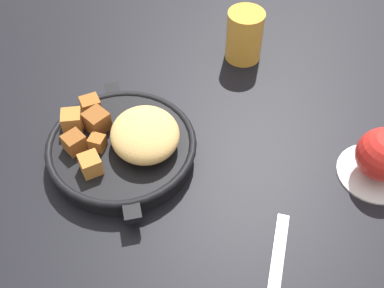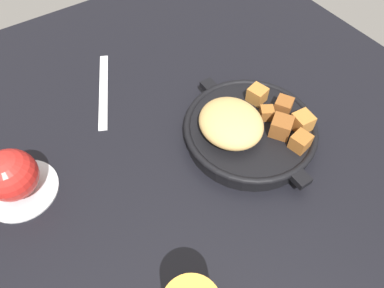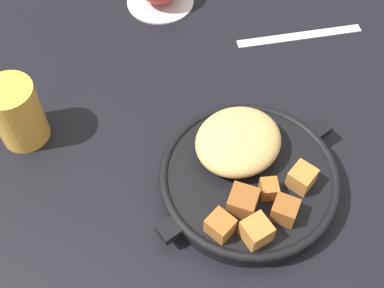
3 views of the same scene
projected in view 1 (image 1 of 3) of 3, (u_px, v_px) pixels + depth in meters
The scene contains 6 objects.
ground_plane at pixel (189, 141), 77.85cm from camera, with size 115.49×103.00×2.40cm, color black.
cast_iron_skillet at pixel (124, 145), 72.22cm from camera, with size 27.14×22.84×7.58cm.
saucer_plate at pixel (375, 172), 71.82cm from camera, with size 11.42×11.42×0.60cm, color #B7BABF.
red_apple at pixel (384, 154), 68.56cm from camera, with size 7.96×7.96×7.96cm, color red.
butter_knife at pixel (275, 282), 60.69cm from camera, with size 20.56×1.60×0.36cm, color silver.
juice_glass_amber at pixel (244, 36), 86.29cm from camera, with size 6.64×6.64×9.47cm, color gold.
Camera 1 is at (49.69, -10.45, 57.82)cm, focal length 44.72 mm.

